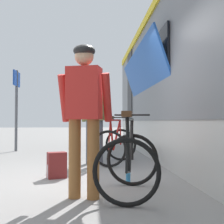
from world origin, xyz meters
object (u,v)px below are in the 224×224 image
object	(u,v)px
cyclist_far_in_olive	(94,113)
backpack_on_platform	(57,165)
water_bottle_near_the_bikes	(128,175)
platform_sign_post	(16,96)
bicycle_near_black	(130,161)
water_bottle_by_the_backpack	(50,172)
cyclist_near_in_red	(84,106)
bicycle_far_red	(115,144)

from	to	relation	value
cyclist_far_in_olive	backpack_on_platform	xyz separation A→B (m)	(-0.60, -1.53, -0.85)
water_bottle_near_the_bikes	platform_sign_post	xyz separation A→B (m)	(-2.75, 4.74, 1.52)
bicycle_near_black	water_bottle_by_the_backpack	xyz separation A→B (m)	(-1.10, 1.12, -0.30)
cyclist_near_in_red	water_bottle_near_the_bikes	size ratio (longest dim) A/B	8.27
bicycle_far_red	bicycle_near_black	bearing A→B (deg)	-90.81
bicycle_near_black	backpack_on_platform	size ratio (longest dim) A/B	2.97
cyclist_far_in_olive	bicycle_far_red	bearing A→B (deg)	-5.08
cyclist_near_in_red	bicycle_near_black	distance (m)	0.85
cyclist_far_in_olive	water_bottle_near_the_bikes	xyz separation A→B (m)	(0.46, -1.96, -0.95)
cyclist_near_in_red	water_bottle_by_the_backpack	distance (m)	1.65
bicycle_far_red	water_bottle_near_the_bikes	xyz separation A→B (m)	(0.03, -1.93, -0.30)
cyclist_near_in_red	platform_sign_post	bearing A→B (deg)	111.03
backpack_on_platform	bicycle_near_black	bearing A→B (deg)	-69.13
platform_sign_post	water_bottle_by_the_backpack	bearing A→B (deg)	-69.93
water_bottle_near_the_bikes	platform_sign_post	world-z (taller)	platform_sign_post
bicycle_near_black	bicycle_far_red	bearing A→B (deg)	89.19
cyclist_far_in_olive	bicycle_near_black	world-z (taller)	cyclist_far_in_olive
backpack_on_platform	cyclist_near_in_red	bearing A→B (deg)	-90.37
cyclist_far_in_olive	platform_sign_post	distance (m)	3.64
backpack_on_platform	platform_sign_post	distance (m)	4.84
cyclist_far_in_olive	bicycle_far_red	xyz separation A→B (m)	(0.43, -0.04, -0.65)
bicycle_near_black	bicycle_far_red	size ratio (longest dim) A/B	0.96
cyclist_near_in_red	cyclist_far_in_olive	size ratio (longest dim) A/B	1.00
cyclist_near_in_red	cyclist_far_in_olive	world-z (taller)	same
cyclist_near_in_red	water_bottle_near_the_bikes	bearing A→B (deg)	53.38
platform_sign_post	cyclist_far_in_olive	bearing A→B (deg)	-50.47
cyclist_near_in_red	cyclist_far_in_olive	xyz separation A→B (m)	(0.15, 2.79, 0.00)
water_bottle_near_the_bikes	cyclist_far_in_olive	bearing A→B (deg)	103.17
water_bottle_by_the_backpack	bicycle_far_red	bearing A→B (deg)	53.26
water_bottle_by_the_backpack	water_bottle_near_the_bikes	bearing A→B (deg)	-19.27
bicycle_far_red	water_bottle_by_the_backpack	bearing A→B (deg)	-126.74
cyclist_far_in_olive	water_bottle_by_the_backpack	xyz separation A→B (m)	(-0.71, -1.56, -0.95)
backpack_on_platform	water_bottle_near_the_bikes	bearing A→B (deg)	-42.17
cyclist_far_in_olive	backpack_on_platform	bearing A→B (deg)	-111.36
backpack_on_platform	water_bottle_by_the_backpack	world-z (taller)	backpack_on_platform
bicycle_far_red	platform_sign_post	world-z (taller)	platform_sign_post
cyclist_near_in_red	platform_sign_post	distance (m)	5.98
cyclist_near_in_red	bicycle_near_black	xyz separation A→B (m)	(0.54, 0.11, -0.65)
bicycle_near_black	backpack_on_platform	world-z (taller)	bicycle_near_black
backpack_on_platform	platform_sign_post	bearing A→B (deg)	91.31
bicycle_near_black	bicycle_far_red	world-z (taller)	same
bicycle_near_black	water_bottle_near_the_bikes	distance (m)	0.77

